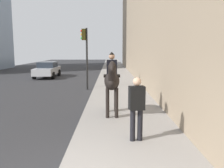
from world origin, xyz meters
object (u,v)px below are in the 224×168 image
object	(u,v)px
pedestrian_greeting	(137,105)
car_near_lane	(47,69)
traffic_light_near_curb	(85,49)
mounted_horse_near	(112,80)

from	to	relation	value
pedestrian_greeting	car_near_lane	bearing A→B (deg)	13.26
pedestrian_greeting	traffic_light_near_curb	distance (m)	9.55
car_near_lane	traffic_light_near_curb	distance (m)	8.39
mounted_horse_near	traffic_light_near_curb	distance (m)	6.89
mounted_horse_near	traffic_light_near_curb	xyz separation A→B (m)	(6.59, 1.62, 1.17)
pedestrian_greeting	car_near_lane	xyz separation A→B (m)	(16.14, 6.52, -0.34)
traffic_light_near_curb	mounted_horse_near	bearing A→B (deg)	-166.20
car_near_lane	pedestrian_greeting	bearing A→B (deg)	20.61
car_near_lane	traffic_light_near_curb	size ratio (longest dim) A/B	1.17
pedestrian_greeting	car_near_lane	size ratio (longest dim) A/B	0.37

